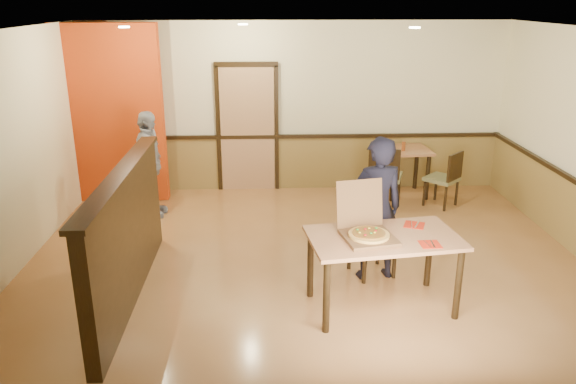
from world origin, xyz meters
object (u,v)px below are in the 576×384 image
diner_chair (370,231)px  condiment (404,146)px  side_table (406,159)px  passerby (149,165)px  side_chair_right (446,177)px  pizza_box (367,231)px  main_table (383,246)px  side_chair_left (385,175)px  diner (376,209)px

diner_chair → condiment: 2.84m
side_table → passerby: passerby is taller
side_chair_right → pizza_box: pizza_box is taller
main_table → side_chair_right: (1.61, 3.00, -0.22)m
pizza_box → diner_chair: bearing=65.5°
side_chair_right → side_table: (-0.50, 0.60, 0.12)m
side_chair_left → diner_chair: bearing=92.8°
main_table → side_chair_left: bearing=69.9°
diner_chair → diner: bearing=-95.1°
main_table → diner_chair: 0.86m
main_table → diner_chair: bearing=80.6°
diner_chair → diner: (0.03, -0.15, 0.33)m
side_table → diner: size_ratio=0.46×
diner_chair → side_table: 2.96m
main_table → side_table: main_table is taller
side_chair_right → diner: 2.80m
side_chair_left → pizza_box: size_ratio=1.47×
diner → passerby: 3.65m
diner_chair → side_chair_right: 2.67m
side_table → pizza_box: bearing=-109.7°
side_table → diner: bearing=-110.0°
diner_chair → side_chair_left: bearing=56.3°
diner → passerby: diner is taller
passerby → pizza_box: passerby is taller
side_chair_left → side_chair_right: (0.97, 0.02, -0.06)m
main_table → side_table: (1.11, 3.59, -0.10)m
main_table → diner: size_ratio=0.96×
diner_chair → side_chair_left: (0.61, 2.13, 0.02)m
side_chair_right → diner: bearing=11.3°
diner_chair → passerby: size_ratio=0.60×
pizza_box → side_chair_left: bearing=63.5°
main_table → passerby: bearing=128.3°
diner_chair → pizza_box: 0.96m
side_chair_right → side_table: side_chair_right is taller
diner_chair → diner: diner is taller
main_table → side_chair_left: side_chair_left is taller
main_table → side_chair_right: side_chair_right is taller
side_chair_right → diner_chair: bearing=8.9°
main_table → diner_chair: size_ratio=1.71×
diner → diner_chair: bearing=-87.9°
main_table → condiment: size_ratio=11.11×
diner → passerby: bearing=-45.6°
main_table → condiment: (1.03, 3.48, 0.15)m
side_table → pizza_box: pizza_box is taller
main_table → diner: bearing=77.6°
diner → pizza_box: (-0.24, -0.72, 0.04)m
condiment → diner_chair: bearing=-110.9°
diner → pizza_box: diner is taller
diner_chair → diner: size_ratio=0.56×
passerby → condiment: size_ratio=10.81×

